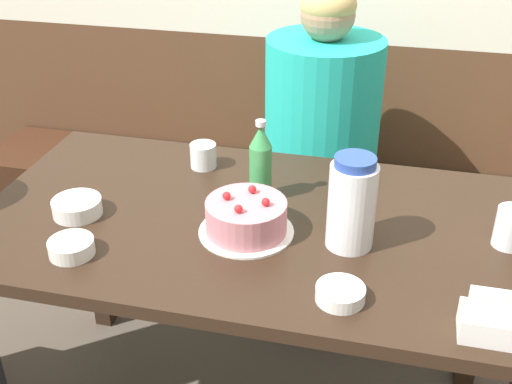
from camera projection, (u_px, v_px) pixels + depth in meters
The scene contains 12 objects.
bench_seat at pixel (301, 225), 2.59m from camera, with size 2.63×0.38×0.43m.
dining_table at pixel (251, 250), 1.67m from camera, with size 1.39×0.78×0.75m.
birthday_cake at pixel (246, 218), 1.55m from camera, with size 0.23×0.23×0.11m.
water_pitcher at pixel (352, 203), 1.47m from camera, with size 0.11×0.11×0.23m.
soju_bottle at pixel (261, 162), 1.66m from camera, with size 0.06×0.06×0.22m.
napkin_holder at pixel (489, 320), 1.23m from camera, with size 0.11×0.08×0.11m.
bowl_soup_white at pixel (77, 207), 1.63m from camera, with size 0.13×0.13×0.04m.
bowl_rice_small at pixel (71, 247), 1.48m from camera, with size 0.11×0.11×0.04m.
bowl_side_dish at pixel (340, 294), 1.33m from camera, with size 0.10×0.10×0.03m.
glass_water_tall at pixel (203, 156), 1.86m from camera, with size 0.08×0.08×0.07m.
glass_tumbler_short at pixel (511, 228), 1.50m from camera, with size 0.07×0.07×0.10m.
person_pale_blue_shirt at pixel (320, 163), 2.23m from camera, with size 0.38×0.38×1.20m.
Camera 1 is at (0.34, -1.34, 1.61)m, focal length 45.00 mm.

